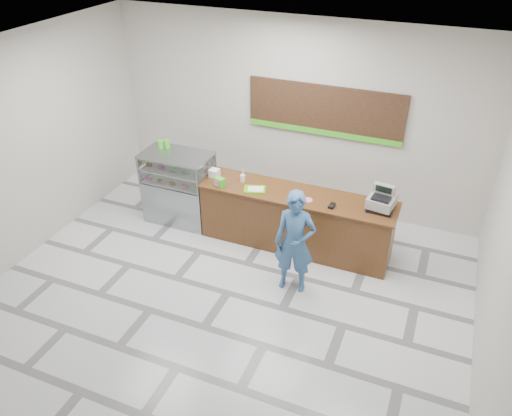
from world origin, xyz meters
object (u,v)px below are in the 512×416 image
at_px(display_case, 179,187).
at_px(serving_tray, 255,189).
at_px(sales_counter, 295,220).
at_px(customer, 295,242).
at_px(cash_register, 381,201).

height_order(display_case, serving_tray, display_case).
xyz_separation_m(sales_counter, display_case, (-2.22, -0.00, 0.16)).
xyz_separation_m(serving_tray, customer, (1.00, -0.88, -0.21)).
relative_size(display_case, customer, 0.80).
relative_size(sales_counter, cash_register, 7.11).
bearing_deg(sales_counter, cash_register, 2.81).
bearing_deg(sales_counter, customer, -72.65).
relative_size(sales_counter, serving_tray, 7.91).
relative_size(display_case, serving_tray, 3.23).
bearing_deg(sales_counter, serving_tray, -168.64).
distance_m(sales_counter, customer, 1.11).
bearing_deg(customer, cash_register, 39.44).
xyz_separation_m(sales_counter, serving_tray, (-0.68, -0.14, 0.52)).
bearing_deg(display_case, serving_tray, -5.07).
height_order(cash_register, serving_tray, cash_register).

